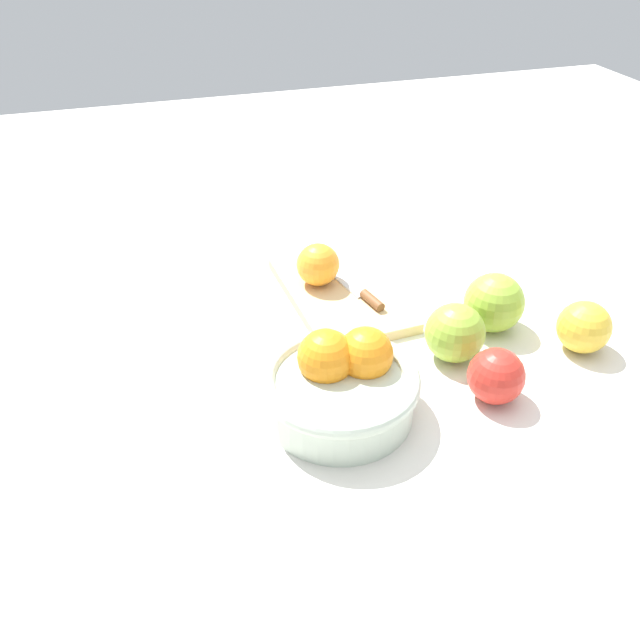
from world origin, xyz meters
TOP-DOWN VIEW (x-y plane):
  - ground_plane at (0.00, 0.00)m, footprint 2.40×2.40m
  - bowl at (-0.14, 0.14)m, footprint 0.19×0.19m
  - cutting_board at (0.10, 0.06)m, footprint 0.26×0.17m
  - orange_on_board at (0.12, 0.08)m, footprint 0.06×0.06m
  - knife at (0.08, 0.03)m, footprint 0.15×0.05m
  - apple_front_left at (-0.08, -0.04)m, footprint 0.08×0.08m
  - apple_front_left_2 at (-0.17, -0.05)m, footprint 0.07×0.07m
  - apple_front_left_3 at (-0.04, -0.12)m, footprint 0.08×0.08m
  - apple_front_left_4 at (-0.12, -0.21)m, footprint 0.07×0.07m

SIDE VIEW (x-z plane):
  - ground_plane at x=0.00m, z-range 0.00..0.00m
  - cutting_board at x=0.10m, z-range 0.00..0.02m
  - knife at x=0.08m, z-range 0.01..0.03m
  - apple_front_left_2 at x=-0.17m, z-range 0.00..0.07m
  - apple_front_left_4 at x=-0.12m, z-range 0.00..0.07m
  - apple_front_left at x=-0.08m, z-range 0.00..0.08m
  - bowl at x=-0.14m, z-range -0.01..0.09m
  - apple_front_left_3 at x=-0.04m, z-range 0.00..0.08m
  - orange_on_board at x=0.12m, z-range 0.02..0.08m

